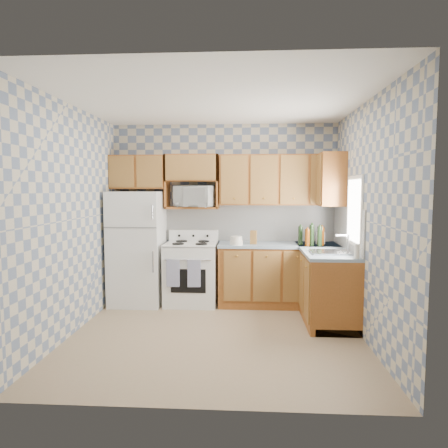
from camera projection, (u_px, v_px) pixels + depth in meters
The scene contains 31 objects.
floor at pixel (216, 335), 4.70m from camera, with size 3.40×3.40×0.00m, color #8D7256.
back_wall at pixel (224, 213), 6.18m from camera, with size 3.40×0.02×2.70m, color slate.
right_wall at pixel (366, 222), 4.48m from camera, with size 0.02×3.20×2.70m, color slate.
backsplash_back at pixel (250, 223), 6.15m from camera, with size 2.60×0.01×0.56m, color white.
backsplash_right at pixel (347, 228), 5.29m from camera, with size 0.01×1.60×0.56m, color white.
refrigerator at pixel (137, 248), 5.95m from camera, with size 0.75×0.70×1.68m, color silver.
stove_body at pixel (191, 274), 5.96m from camera, with size 0.76×0.65×0.90m, color silver.
cooktop at pixel (191, 244), 5.92m from camera, with size 0.76×0.65×0.03m, color silver.
backguard at pixel (194, 235), 6.18m from camera, with size 0.76×0.08×0.17m, color silver.
dish_towel_left at pixel (173, 273), 5.62m from camera, with size 0.18×0.03×0.39m, color navy.
dish_towel_right at pixel (194, 273), 5.60m from camera, with size 0.18×0.03×0.39m, color navy.
base_cabinets_back at pixel (278, 275), 5.91m from camera, with size 1.75×0.60×0.88m, color brown.
base_cabinets_right at pixel (324, 284), 5.37m from camera, with size 0.60×1.60×0.88m, color brown.
countertop_back at pixel (279, 245), 5.86m from camera, with size 1.77×0.63×0.04m, color gray.
countertop_right at pixel (324, 250), 5.33m from camera, with size 0.63×1.60×0.04m, color gray.
upper_cabinets_back at pixel (279, 180), 5.92m from camera, with size 1.75×0.33×0.74m, color brown.
upper_cabinets_fridge at pixel (138, 172), 6.04m from camera, with size 0.82×0.33×0.50m, color brown.
upper_cabinets_right at pixel (330, 180), 5.69m from camera, with size 0.33×0.70×0.74m, color brown.
microwave_shelf at pixel (192, 208), 6.03m from camera, with size 0.80×0.33×0.03m, color brown.
microwave at pixel (195, 196), 5.95m from camera, with size 0.57×0.38×0.31m, color silver.
sink at pixel (330, 253), 4.98m from camera, with size 0.48×0.40×0.03m, color #B7B7BC.
window at pixel (355, 211), 4.92m from camera, with size 0.02×0.66×0.86m, color silver.
bottle_0 at pixel (312, 235), 5.63m from camera, with size 0.07×0.07×0.30m, color black.
bottle_1 at pixel (320, 236), 5.56m from camera, with size 0.07×0.07×0.28m, color black.
bottle_2 at pixel (322, 236), 5.66m from camera, with size 0.07×0.07×0.26m, color #5E2A08.
bottle_3 at pixel (307, 238), 5.57m from camera, with size 0.07×0.07×0.24m, color #5E2A08.
bottle_4 at pixel (300, 236), 5.70m from camera, with size 0.07×0.07×0.27m, color black.
knife_block at pixel (254, 237), 5.79m from camera, with size 0.09×0.09×0.20m, color brown.
electric_kettle at pixel (320, 238), 5.82m from camera, with size 0.13×0.13×0.17m, color silver.
food_containers at pixel (236, 241), 5.70m from camera, with size 0.18×0.18×0.12m, color beige, non-canonical shape.
soap_bottle at pixel (357, 251), 4.57m from camera, with size 0.06×0.06×0.17m, color beige.
Camera 1 is at (0.37, -4.56, 1.71)m, focal length 32.00 mm.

